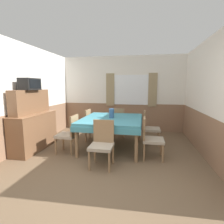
% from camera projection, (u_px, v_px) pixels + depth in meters
% --- Properties ---
extents(ground_plane, '(16.00, 16.00, 0.00)m').
position_uv_depth(ground_plane, '(87.00, 193.00, 2.57)').
color(ground_plane, brown).
extents(wall_back, '(4.62, 0.09, 2.60)m').
position_uv_depth(wall_back, '(122.00, 94.00, 6.16)').
color(wall_back, white).
rests_on(wall_back, ground_plane).
extents(wall_left, '(0.05, 4.27, 2.60)m').
position_uv_depth(wall_left, '(33.00, 96.00, 4.65)').
color(wall_left, white).
rests_on(wall_left, ground_plane).
extents(wall_right, '(0.05, 4.27, 2.60)m').
position_uv_depth(wall_right, '(206.00, 98.00, 3.87)').
color(wall_right, white).
rests_on(wall_right, ground_plane).
extents(dining_table, '(1.49, 1.70, 0.78)m').
position_uv_depth(dining_table, '(112.00, 122.00, 4.39)').
color(dining_table, teal).
rests_on(dining_table, ground_plane).
extents(chair_right_far, '(0.44, 0.44, 0.90)m').
position_uv_depth(chair_right_far, '(149.00, 127.00, 4.73)').
color(chair_right_far, '#93704C').
rests_on(chair_right_far, ground_plane).
extents(chair_right_near, '(0.44, 0.44, 0.90)m').
position_uv_depth(chair_right_near, '(150.00, 137.00, 3.76)').
color(chair_right_near, '#93704C').
rests_on(chair_right_near, ground_plane).
extents(chair_head_near, '(0.44, 0.44, 0.90)m').
position_uv_depth(chair_head_near, '(102.00, 142.00, 3.41)').
color(chair_head_near, '#93704C').
rests_on(chair_head_near, ground_plane).
extents(chair_head_window, '(0.44, 0.44, 0.90)m').
position_uv_depth(chair_head_window, '(118.00, 121.00, 5.42)').
color(chair_head_window, '#93704C').
rests_on(chair_head_window, ground_plane).
extents(chair_left_near, '(0.44, 0.44, 0.90)m').
position_uv_depth(chair_left_near, '(69.00, 133.00, 4.10)').
color(chair_left_near, '#93704C').
rests_on(chair_left_near, ground_plane).
extents(chair_left_far, '(0.44, 0.44, 0.90)m').
position_uv_depth(chair_left_far, '(84.00, 124.00, 5.07)').
color(chair_left_far, '#93704C').
rests_on(chair_left_far, ground_plane).
extents(sideboard, '(0.46, 1.38, 1.48)m').
position_uv_depth(sideboard, '(34.00, 124.00, 4.30)').
color(sideboard, brown).
rests_on(sideboard, ground_plane).
extents(tv, '(0.29, 0.49, 0.27)m').
position_uv_depth(tv, '(30.00, 84.00, 4.07)').
color(tv, black).
rests_on(tv, sideboard).
extents(vase, '(0.12, 0.12, 0.24)m').
position_uv_depth(vase, '(112.00, 113.00, 4.37)').
color(vase, '#335684').
rests_on(vase, dining_table).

